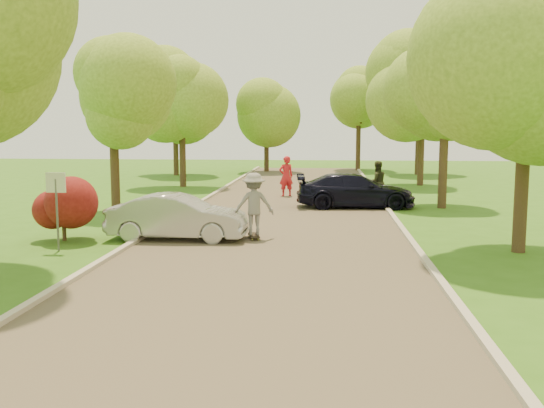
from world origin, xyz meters
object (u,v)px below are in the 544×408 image
(person_olive, at_px, (377,182))
(dark_sedan, at_px, (355,191))
(street_sign, at_px, (56,195))
(person_striped, at_px, (286,176))
(skateboarder, at_px, (254,204))
(silver_sedan, at_px, (178,217))
(longboard, at_px, (254,235))

(person_olive, bearing_deg, dark_sedan, 41.24)
(street_sign, relative_size, person_striped, 1.10)
(street_sign, bearing_deg, skateboarder, 23.97)
(street_sign, bearing_deg, person_olive, 50.06)
(silver_sedan, relative_size, person_olive, 2.24)
(skateboarder, xyz_separation_m, person_olive, (4.45, 9.17, -0.14))
(skateboarder, bearing_deg, longboard, -99.95)
(longboard, xyz_separation_m, person_olive, (4.45, 9.17, 0.83))
(street_sign, distance_m, person_olive, 14.97)
(skateboarder, relative_size, person_olive, 1.01)
(dark_sedan, distance_m, skateboarder, 8.27)
(dark_sedan, relative_size, longboard, 4.91)
(dark_sedan, bearing_deg, person_olive, -35.74)
(person_olive, bearing_deg, skateboarder, 47.49)
(dark_sedan, height_order, person_striped, person_striped)
(silver_sedan, bearing_deg, skateboarder, -81.00)
(silver_sedan, bearing_deg, person_striped, -11.22)
(dark_sedan, relative_size, person_striped, 2.51)
(person_striped, bearing_deg, dark_sedan, 105.66)
(longboard, distance_m, person_olive, 10.23)
(person_striped, bearing_deg, skateboarder, 64.94)
(skateboarder, relative_size, person_striped, 0.96)
(street_sign, height_order, dark_sedan, street_sign)
(silver_sedan, height_order, person_olive, person_olive)
(dark_sedan, distance_m, person_olive, 1.96)
(longboard, distance_m, person_striped, 11.42)
(longboard, relative_size, person_olive, 0.54)
(silver_sedan, bearing_deg, dark_sedan, -35.07)
(street_sign, distance_m, dark_sedan, 13.06)
(street_sign, xyz_separation_m, person_olive, (9.60, 11.46, -0.63))
(longboard, relative_size, skateboarder, 0.53)
(street_sign, distance_m, person_striped, 14.70)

